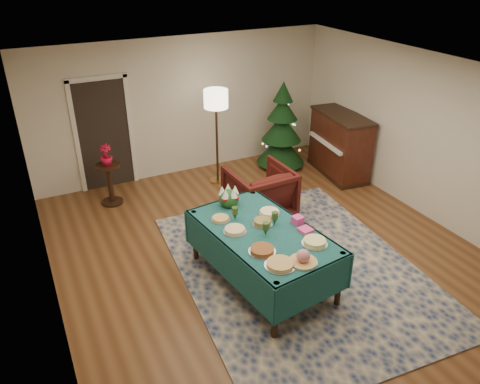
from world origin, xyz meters
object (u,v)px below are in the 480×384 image
buffet_table (263,241)px  gift_box (297,220)px  potted_plant (107,159)px  side_table (110,185)px  piano (340,145)px  floor_lamp (216,105)px  christmas_tree (282,129)px  armchair (260,191)px

buffet_table → gift_box: (0.50, -0.05, 0.22)m
buffet_table → potted_plant: potted_plant is taller
side_table → piano: (4.41, -0.81, 0.25)m
buffet_table → side_table: (-1.34, 3.17, -0.29)m
buffet_table → piano: 3.87m
gift_box → floor_lamp: 3.26m
floor_lamp → potted_plant: bearing=178.9°
side_table → piano: bearing=-10.4°
potted_plant → christmas_tree: christmas_tree is taller
armchair → floor_lamp: size_ratio=0.55×
armchair → christmas_tree: 2.20m
potted_plant → armchair: bearing=-37.0°
buffet_table → gift_box: size_ratio=17.14×
gift_box → christmas_tree: christmas_tree is taller
side_table → armchair: bearing=-37.0°
gift_box → armchair: bearing=79.2°
christmas_tree → buffet_table: bearing=-124.8°
side_table → christmas_tree: christmas_tree is taller
potted_plant → side_table: bearing=116.6°
armchair → potted_plant: armchair is taller
floor_lamp → piano: floor_lamp is taller
gift_box → christmas_tree: 3.68m
gift_box → piano: piano is taller
floor_lamp → christmas_tree: floor_lamp is taller
floor_lamp → potted_plant: size_ratio=4.93×
buffet_table → piano: size_ratio=1.47×
buffet_table → armchair: bearing=62.5°
side_table → potted_plant: bearing=-63.4°
buffet_table → potted_plant: (-1.34, 3.17, 0.20)m
buffet_table → side_table: buffet_table is taller
floor_lamp → piano: size_ratio=1.21×
side_table → piano: size_ratio=0.50×
gift_box → side_table: 3.74m
piano → potted_plant: bearing=169.6°
potted_plant → christmas_tree: (3.57, 0.04, -0.05)m
buffet_table → armchair: 1.75m
floor_lamp → piano: (2.33, -0.77, -0.95)m
armchair → piano: bearing=-162.3°
buffet_table → piano: (3.07, 2.36, -0.04)m
potted_plant → floor_lamp: bearing=-1.1°
gift_box → floor_lamp: bearing=85.8°
potted_plant → gift_box: bearing=-60.2°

